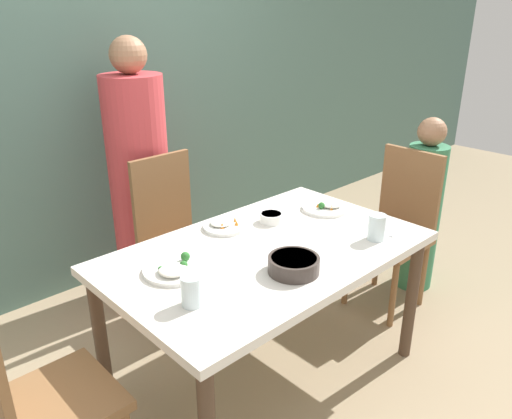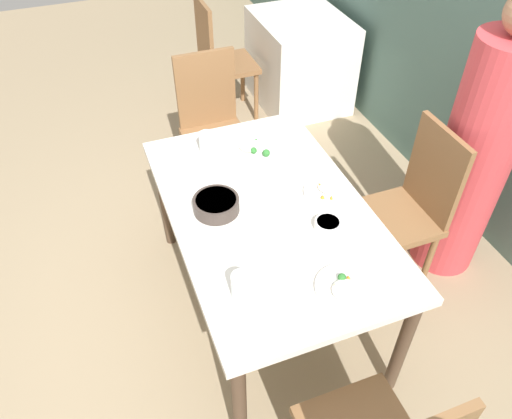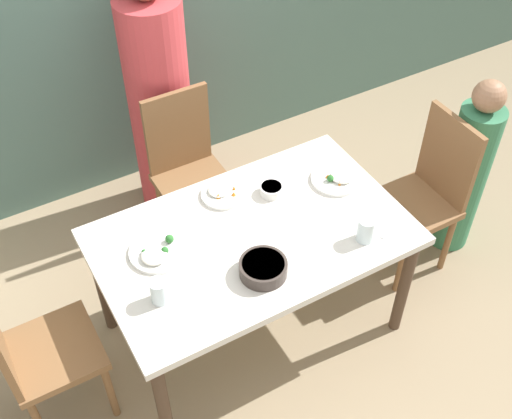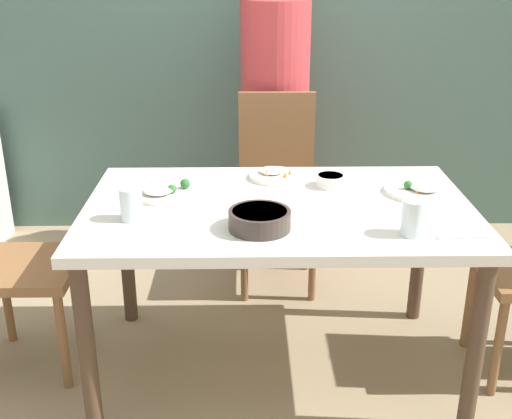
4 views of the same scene
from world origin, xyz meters
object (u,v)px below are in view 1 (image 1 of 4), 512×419
object	(u,v)px
chair_adult_spot	(175,234)
person_adult	(140,184)
person_child	(421,211)
plate_rice_adult	(326,207)
bowl_curry	(294,264)
glass_water_tall	(377,227)
chair_child_spot	(396,226)

from	to	relation	value
chair_adult_spot	person_adult	xyz separation A→B (m)	(0.00, 0.35, 0.21)
person_child	plate_rice_adult	xyz separation A→B (m)	(-0.80, 0.13, 0.21)
bowl_curry	glass_water_tall	distance (m)	0.51
chair_adult_spot	bowl_curry	size ratio (longest dim) A/B	4.52
chair_adult_spot	chair_child_spot	world-z (taller)	same
chair_adult_spot	glass_water_tall	world-z (taller)	chair_adult_spot
glass_water_tall	plate_rice_adult	bearing A→B (deg)	73.31
chair_adult_spot	plate_rice_adult	size ratio (longest dim) A/B	3.85
glass_water_tall	bowl_curry	bearing A→B (deg)	173.82
person_adult	chair_child_spot	bearing A→B (deg)	-48.28
chair_adult_spot	glass_water_tall	size ratio (longest dim) A/B	7.79
plate_rice_adult	chair_adult_spot	bearing A→B (deg)	127.21
chair_child_spot	chair_adult_spot	bearing A→B (deg)	-128.17
chair_child_spot	plate_rice_adult	world-z (taller)	chair_child_spot
chair_child_spot	glass_water_tall	size ratio (longest dim) A/B	7.79
person_child	plate_rice_adult	size ratio (longest dim) A/B	4.50
glass_water_tall	chair_child_spot	bearing A→B (deg)	22.20
plate_rice_adult	person_adult	bearing A→B (deg)	116.70
bowl_curry	glass_water_tall	bearing A→B (deg)	-6.18
person_adult	person_child	distance (m)	1.76
plate_rice_adult	glass_water_tall	size ratio (longest dim) A/B	2.03
person_child	chair_adult_spot	bearing A→B (deg)	148.39
chair_adult_spot	plate_rice_adult	xyz separation A→B (m)	(0.52, -0.68, 0.22)
chair_child_spot	person_child	xyz separation A→B (m)	(0.29, -0.00, 0.01)
person_adult	chair_adult_spot	bearing A→B (deg)	-90.00
chair_adult_spot	glass_water_tall	distance (m)	1.17
chair_child_spot	bowl_curry	xyz separation A→B (m)	(-1.14, -0.20, 0.25)
person_child	plate_rice_adult	distance (m)	0.84
chair_child_spot	person_adult	size ratio (longest dim) A/B	0.60
chair_child_spot	glass_water_tall	bearing A→B (deg)	-67.80
bowl_curry	chair_adult_spot	bearing A→B (deg)	83.92
chair_child_spot	plate_rice_adult	distance (m)	0.58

